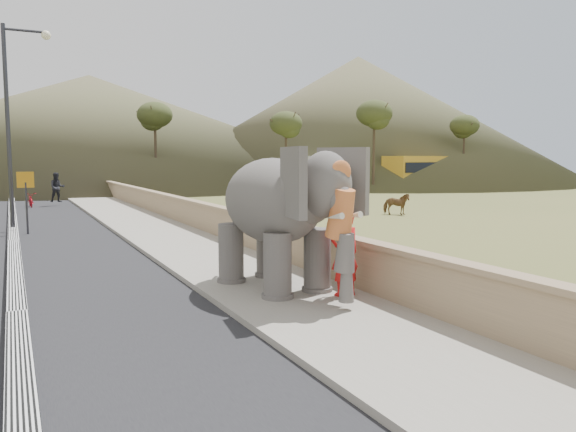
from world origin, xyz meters
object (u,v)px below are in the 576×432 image
object	(u,v)px
elephant_and_man	(274,220)
cow	(396,204)
motorcyclist	(46,193)
lamppost	(16,107)

from	to	relation	value
elephant_and_man	cow	bearing A→B (deg)	44.43
elephant_and_man	motorcyclist	bearing A→B (deg)	97.00
elephant_and_man	lamppost	bearing A→B (deg)	109.13
cow	motorcyclist	world-z (taller)	motorcyclist
lamppost	cow	size ratio (longest dim) A/B	6.02
lamppost	elephant_and_man	size ratio (longest dim) A/B	1.86
lamppost	motorcyclist	size ratio (longest dim) A/B	3.54
lamppost	elephant_and_man	bearing A→B (deg)	-70.87
lamppost	motorcyclist	xyz separation A→B (m)	(1.55, 12.17, -4.03)
cow	elephant_and_man	xyz separation A→B (m)	(-12.74, -12.49, 1.04)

